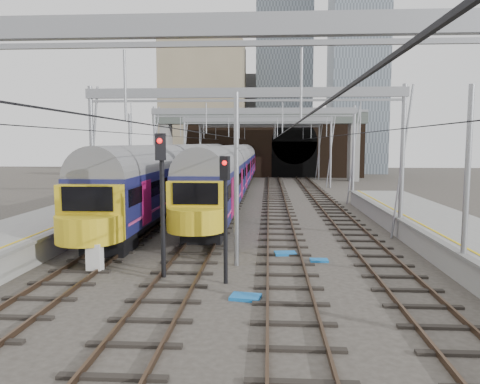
# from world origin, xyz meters

# --- Properties ---
(ground) EXTENTS (160.00, 160.00, 0.00)m
(ground) POSITION_xyz_m (0.00, 0.00, 0.00)
(ground) COLOR #38332D
(ground) RESTS_ON ground
(platform_left) EXTENTS (4.32, 55.00, 1.12)m
(platform_left) POSITION_xyz_m (-10.18, 2.50, 0.55)
(platform_left) COLOR gray
(platform_left) RESTS_ON ground
(tracks) EXTENTS (14.40, 80.00, 0.22)m
(tracks) POSITION_xyz_m (0.00, 15.00, 0.02)
(tracks) COLOR #4C3828
(tracks) RESTS_ON ground
(overhead_line) EXTENTS (16.80, 80.00, 8.00)m
(overhead_line) POSITION_xyz_m (0.00, 21.49, 6.57)
(overhead_line) COLOR gray
(overhead_line) RESTS_ON ground
(retaining_wall) EXTENTS (28.00, 2.75, 9.00)m
(retaining_wall) POSITION_xyz_m (1.40, 51.93, 4.33)
(retaining_wall) COLOR black
(retaining_wall) RESTS_ON ground
(overbridge) EXTENTS (28.00, 3.00, 9.25)m
(overbridge) POSITION_xyz_m (0.00, 46.00, 7.27)
(overbridge) COLOR gray
(overbridge) RESTS_ON ground
(city_skyline) EXTENTS (37.50, 27.50, 60.00)m
(city_skyline) POSITION_xyz_m (2.73, 70.48, 17.09)
(city_skyline) COLOR tan
(city_skyline) RESTS_ON ground
(train_main) EXTENTS (2.80, 64.65, 4.81)m
(train_main) POSITION_xyz_m (-2.00, 36.45, 2.49)
(train_main) COLOR black
(train_main) RESTS_ON ground
(train_second) EXTENTS (2.85, 49.37, 4.88)m
(train_second) POSITION_xyz_m (-6.00, 26.30, 2.52)
(train_second) COLOR black
(train_second) RESTS_ON ground
(signal_near_left) EXTENTS (0.42, 0.48, 5.34)m
(signal_near_left) POSITION_xyz_m (-2.61, 0.13, 3.33)
(signal_near_left) COLOR black
(signal_near_left) RESTS_ON ground
(signal_near_centre) EXTENTS (0.37, 0.46, 4.55)m
(signal_near_centre) POSITION_xyz_m (-0.22, -0.53, 2.90)
(signal_near_centre) COLOR black
(signal_near_centre) RESTS_ON ground
(relay_cabinet) EXTENTS (0.57, 0.48, 1.12)m
(relay_cabinet) POSITION_xyz_m (-5.44, 0.75, 0.56)
(relay_cabinet) COLOR silver
(relay_cabinet) RESTS_ON ground
(equip_cover_a) EXTENTS (1.06, 0.83, 0.11)m
(equip_cover_a) POSITION_xyz_m (0.57, -2.08, 0.06)
(equip_cover_a) COLOR #1867B7
(equip_cover_a) RESTS_ON ground
(equip_cover_b) EXTENTS (0.76, 0.54, 0.09)m
(equip_cover_b) POSITION_xyz_m (3.45, 2.89, 0.04)
(equip_cover_b) COLOR #1867B7
(equip_cover_b) RESTS_ON ground
(equip_cover_c) EXTENTS (1.02, 0.78, 0.11)m
(equip_cover_c) POSITION_xyz_m (2.06, 4.01, 0.06)
(equip_cover_c) COLOR #1867B7
(equip_cover_c) RESTS_ON ground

